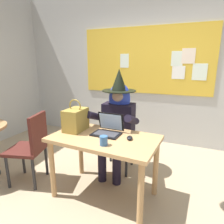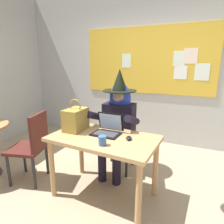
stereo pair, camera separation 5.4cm
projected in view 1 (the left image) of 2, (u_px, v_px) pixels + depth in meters
The scene contains 10 objects.
ground_plane at pixel (101, 198), 2.27m from camera, with size 24.00×24.00×0.00m, color tan.
wall_back_bulletin at pixel (145, 65), 3.67m from camera, with size 5.25×2.09×2.93m.
desk_main at pixel (104, 146), 2.17m from camera, with size 1.21×0.75×0.73m.
chair_at_desk at pixel (120, 134), 2.85m from camera, with size 0.45×0.45×0.91m.
person_costumed at pixel (117, 117), 2.67m from camera, with size 0.61×0.70×1.44m.
laptop at pixel (108, 129), 2.24m from camera, with size 0.32×0.28×0.23m.
computer_mouse at pixel (130, 138), 2.07m from camera, with size 0.06×0.10×0.03m, color black.
handbag at pixel (76, 119), 2.32m from camera, with size 0.20×0.30×0.38m.
coffee_mug at pixel (104, 141), 1.92m from camera, with size 0.08×0.08×0.10m, color #336099.
chair_spare_by_window at pixel (32, 145), 2.46m from camera, with size 0.51×0.51×0.92m.
Camera 1 is at (0.86, -1.76, 1.53)m, focal length 31.45 mm.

